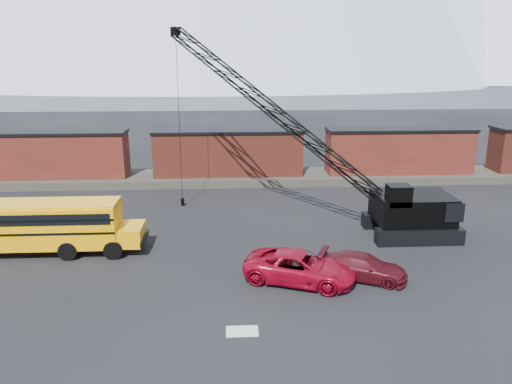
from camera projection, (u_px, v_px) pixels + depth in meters
The scene contains 10 objects.
ground at pixel (230, 289), 25.47m from camera, with size 160.00×160.00×0.00m, color black.
gravel_berm at pixel (229, 178), 46.51m from camera, with size 120.00×5.00×0.70m, color #4D483F.
boxcar_west_near at pixel (51, 154), 45.00m from camera, with size 13.70×3.10×4.17m.
boxcar_mid at pixel (228, 152), 45.86m from camera, with size 13.70×3.10×4.17m.
boxcar_east_near at pixel (399, 151), 46.72m from camera, with size 13.70×3.10×4.17m.
snow_patch at pixel (242, 331), 21.65m from camera, with size 1.40×0.90×0.02m, color silver.
school_bus at pixel (40, 225), 29.60m from camera, with size 11.65×2.65×3.19m.
red_pickup at pixel (300, 267), 26.13m from camera, with size 2.70×5.85×1.62m, color maroon.
maroon_suv at pixel (363, 267), 26.52m from camera, with size 1.89×4.66×1.35m, color #4A0D16.
crawler_crane at pixel (277, 113), 34.06m from camera, with size 18.85×9.94×13.61m.
Camera 1 is at (0.02, -23.19, 11.73)m, focal length 35.00 mm.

